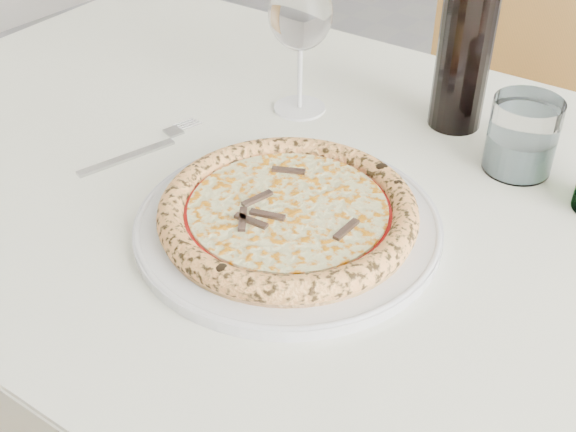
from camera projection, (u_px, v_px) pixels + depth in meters
name	position (u px, v px, depth m)	size (l,w,h in m)	color
dining_table	(335.00, 246.00, 0.94)	(1.51, 0.96, 0.76)	brown
chair_far	(512.00, 93.00, 1.58)	(0.50, 0.50, 0.93)	brown
plate	(288.00, 224.00, 0.82)	(0.35, 0.35, 0.02)	white
pizza	(288.00, 212.00, 0.81)	(0.29, 0.29, 0.03)	tan
fork	(142.00, 149.00, 0.96)	(0.05, 0.19, 0.00)	#A6A6A6
wine_glass	(301.00, 16.00, 0.97)	(0.09, 0.09, 0.20)	white
tumbler	(521.00, 140.00, 0.90)	(0.09, 0.09, 0.10)	silver
wine_bottle	(466.00, 39.00, 0.94)	(0.07, 0.07, 0.30)	black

